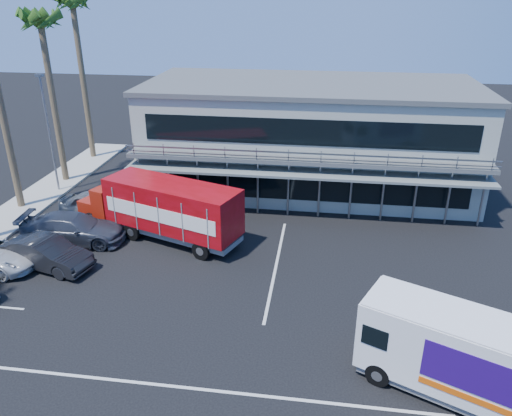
# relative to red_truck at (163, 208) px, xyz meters

# --- Properties ---
(ground) EXTENTS (120.00, 120.00, 0.00)m
(ground) POSITION_rel_red_truck_xyz_m (4.66, -5.24, -1.88)
(ground) COLOR black
(ground) RESTS_ON ground
(building) EXTENTS (22.40, 12.00, 7.30)m
(building) POSITION_rel_red_truck_xyz_m (7.66, 9.70, 1.78)
(building) COLOR #9FA598
(building) RESTS_ON ground
(curb_strip) EXTENTS (3.00, 32.00, 0.16)m
(curb_strip) POSITION_rel_red_truck_xyz_m (-10.34, 0.76, -1.80)
(curb_strip) COLOR #A5A399
(curb_strip) RESTS_ON ground
(palm_e) EXTENTS (2.80, 2.80, 12.25)m
(palm_e) POSITION_rel_red_truck_xyz_m (-10.04, 7.76, 8.70)
(palm_e) COLOR brown
(palm_e) RESTS_ON ground
(palm_f) EXTENTS (2.80, 2.80, 13.25)m
(palm_f) POSITION_rel_red_truck_xyz_m (-10.44, 13.26, 9.59)
(palm_f) COLOR brown
(palm_f) RESTS_ON ground
(light_pole_far) EXTENTS (0.50, 0.25, 8.09)m
(light_pole_far) POSITION_rel_red_truck_xyz_m (-9.54, 5.76, 2.63)
(light_pole_far) COLOR gray
(light_pole_far) RESTS_ON ground
(red_truck) EXTENTS (10.33, 5.64, 3.41)m
(red_truck) POSITION_rel_red_truck_xyz_m (0.00, 0.00, 0.00)
(red_truck) COLOR maroon
(red_truck) RESTS_ON ground
(white_van) EXTENTS (6.93, 4.81, 3.22)m
(white_van) POSITION_rel_red_truck_xyz_m (13.71, -10.14, -0.17)
(white_van) COLOR white
(white_van) RESTS_ON ground
(parked_car_b) EXTENTS (5.07, 2.82, 1.58)m
(parked_car_b) POSITION_rel_red_truck_xyz_m (-4.84, -4.04, -1.08)
(parked_car_b) COLOR black
(parked_car_b) RESTS_ON ground
(parked_car_d) EXTENTS (5.91, 2.80, 1.67)m
(parked_car_d) POSITION_rel_red_truck_xyz_m (-4.84, -1.24, -1.04)
(parked_car_d) COLOR #343845
(parked_car_d) RESTS_ON ground
(parked_car_e) EXTENTS (5.07, 2.67, 1.64)m
(parked_car_e) POSITION_rel_red_truck_xyz_m (-4.84, 1.96, -1.05)
(parked_car_e) COLOR slate
(parked_car_e) RESTS_ON ground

